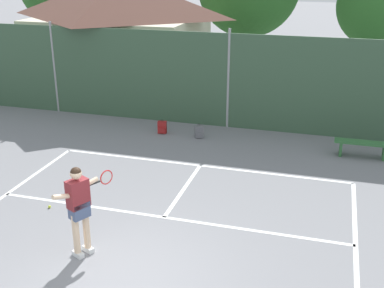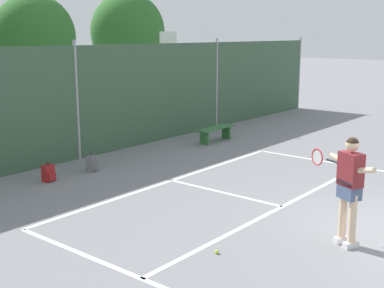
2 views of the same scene
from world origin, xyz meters
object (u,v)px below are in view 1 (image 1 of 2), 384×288
Objects in this scene: tennis_ball at (49,207)px; backpack_grey at (199,132)px; backpack_red at (162,128)px; tennis_player at (79,203)px; courtside_bench at (363,146)px.

backpack_grey reaches higher than tennis_ball.
tennis_ball is at bearing -97.97° from backpack_red.
tennis_ball is at bearing -110.41° from backpack_grey.
tennis_player is 4.01× the size of backpack_grey.
tennis_player is 7.19m from backpack_red.
courtside_bench is (7.05, 5.27, 0.33)m from tennis_ball.
tennis_player reaches higher than courtside_bench.
courtside_bench reaches higher than tennis_ball.
backpack_red is 6.28m from courtside_bench.
tennis_ball is at bearing 138.59° from tennis_player.
backpack_red is at bearing 176.97° from backpack_grey.
tennis_ball is 0.04× the size of courtside_bench.
backpack_grey is at bearing -3.03° from backpack_red.
courtside_bench is at bearing -3.10° from backpack_grey.
tennis_ball is 0.14× the size of backpack_red.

